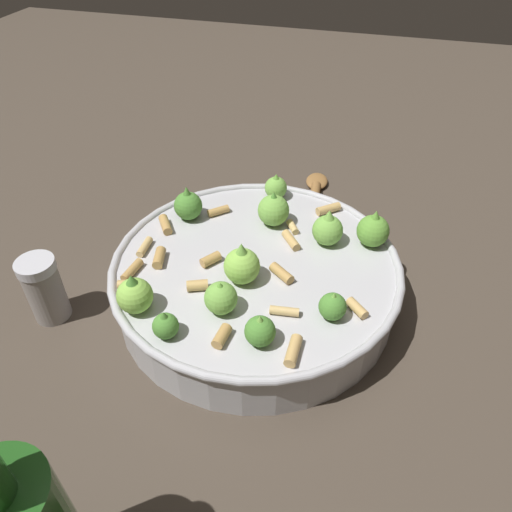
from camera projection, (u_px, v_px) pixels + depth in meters
The scene contains 4 objects.
ground_plane at pixel (256, 297), 0.61m from camera, with size 2.40×2.40×0.00m, color #42382D.
cooking_pan at pixel (256, 276), 0.59m from camera, with size 0.35×0.35×0.11m.
pepper_shaker at pixel (44, 289), 0.56m from camera, with size 0.04×0.04×0.09m.
wooden_spoon at pixel (313, 209), 0.75m from camera, with size 0.05×0.26×0.02m.
Camera 1 is at (-0.12, 0.42, 0.43)m, focal length 33.71 mm.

